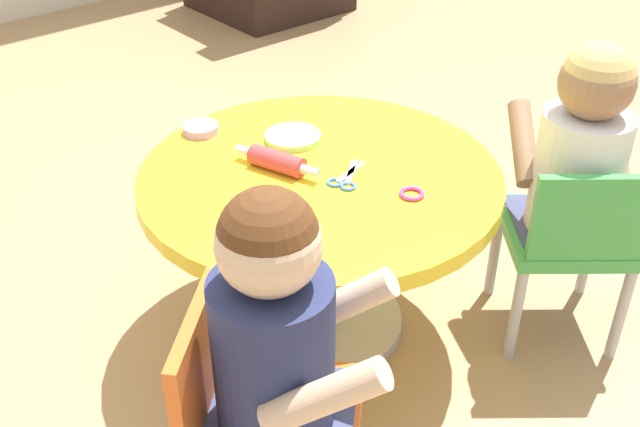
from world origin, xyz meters
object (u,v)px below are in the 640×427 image
at_px(seated_child_right, 582,148).
at_px(child_chair_left, 258,417).
at_px(child_chair_right, 569,237).
at_px(craft_scissors, 346,179).
at_px(rolling_pin, 277,161).
at_px(seated_child_left, 275,325).
at_px(craft_table, 320,213).

bearing_deg(seated_child_right, child_chair_left, 178.86).
bearing_deg(child_chair_left, seated_child_right, -1.14).
xyz_separation_m(child_chair_right, craft_scissors, (-0.42, 0.36, 0.17)).
distance_m(child_chair_right, rolling_pin, 0.74).
bearing_deg(seated_child_left, rolling_pin, 51.28).
bearing_deg(craft_scissors, rolling_pin, 123.02).
height_order(child_chair_left, seated_child_left, seated_child_left).
bearing_deg(child_chair_right, rolling_pin, 135.70).
relative_size(rolling_pin, craft_scissors, 1.59).
relative_size(craft_table, craft_scissors, 6.08).
xyz_separation_m(seated_child_left, seated_child_right, (0.92, 0.01, 0.00)).
xyz_separation_m(seated_child_left, child_chair_right, (0.90, -0.02, -0.23)).
bearing_deg(child_chair_right, seated_child_left, 178.78).
xyz_separation_m(seated_child_left, craft_scissors, (0.48, 0.34, -0.06)).
relative_size(child_chair_left, craft_scissors, 3.77).
bearing_deg(rolling_pin, child_chair_left, -132.41).
relative_size(child_chair_right, craft_scissors, 3.77).
bearing_deg(seated_child_left, craft_scissors, 35.40).
xyz_separation_m(child_chair_left, seated_child_right, (0.95, -0.02, 0.23)).
xyz_separation_m(rolling_pin, craft_scissors, (0.09, -0.14, -0.02)).
distance_m(child_chair_left, rolling_pin, 0.64).
xyz_separation_m(craft_table, child_chair_right, (0.44, -0.43, -0.05)).
relative_size(craft_table, child_chair_left, 1.61).
xyz_separation_m(craft_table, rolling_pin, (-0.07, 0.07, 0.14)).
bearing_deg(craft_table, child_chair_right, -44.11).
bearing_deg(child_chair_right, craft_table, 135.89).
xyz_separation_m(craft_table, child_chair_left, (-0.48, -0.38, -0.05)).
height_order(seated_child_right, rolling_pin, seated_child_right).
distance_m(seated_child_left, craft_scissors, 0.59).
distance_m(seated_child_right, craft_scissors, 0.56).
height_order(child_chair_left, rolling_pin, child_chair_left).
bearing_deg(seated_child_right, craft_scissors, 143.67).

